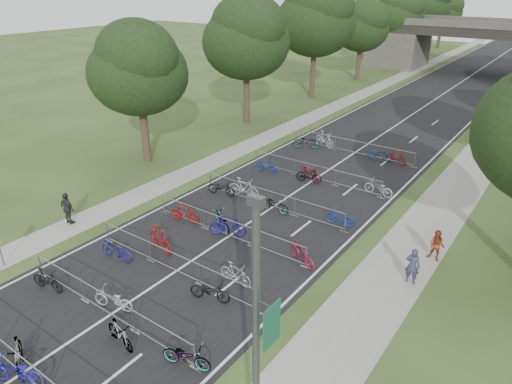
# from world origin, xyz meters

# --- Properties ---
(ground) EXTENTS (200.00, 200.00, 0.00)m
(ground) POSITION_xyz_m (0.00, 0.00, 0.00)
(ground) COLOR #30421C
(ground) RESTS_ON ground
(road) EXTENTS (11.00, 140.00, 0.01)m
(road) POSITION_xyz_m (0.00, 50.00, 0.01)
(road) COLOR black
(road) RESTS_ON ground
(sidewalk_left) EXTENTS (2.00, 140.00, 0.01)m
(sidewalk_left) POSITION_xyz_m (-7.50, 50.00, 0.01)
(sidewalk_left) COLOR gray
(sidewalk_left) RESTS_ON ground
(lane_markings) EXTENTS (0.12, 140.00, 0.00)m
(lane_markings) POSITION_xyz_m (0.00, 50.00, 0.00)
(lane_markings) COLOR silver
(lane_markings) RESTS_ON ground
(overpass_bridge) EXTENTS (31.00, 8.00, 7.05)m
(overpass_bridge) POSITION_xyz_m (0.00, 65.00, 3.53)
(overpass_bridge) COLOR #44423D
(overpass_bridge) RESTS_ON ground
(lamppost) EXTENTS (0.61, 0.65, 8.21)m
(lamppost) POSITION_xyz_m (8.33, 2.00, 4.28)
(lamppost) COLOR #4C4C51
(lamppost) RESTS_ON ground
(tree_left_0) EXTENTS (6.72, 6.72, 10.25)m
(tree_left_0) POSITION_xyz_m (-11.39, 15.93, 6.49)
(tree_left_0) COLOR #33261C
(tree_left_0) RESTS_ON ground
(tree_left_1) EXTENTS (7.56, 7.56, 11.53)m
(tree_left_1) POSITION_xyz_m (-11.39, 27.93, 7.30)
(tree_left_1) COLOR #33261C
(tree_left_1) RESTS_ON ground
(tree_left_2) EXTENTS (8.40, 8.40, 12.81)m
(tree_left_2) POSITION_xyz_m (-11.39, 39.93, 8.12)
(tree_left_2) COLOR #33261C
(tree_left_2) RESTS_ON ground
(tree_left_3) EXTENTS (6.72, 6.72, 10.25)m
(tree_left_3) POSITION_xyz_m (-11.39, 51.93, 6.49)
(tree_left_3) COLOR #33261C
(tree_left_3) RESTS_ON ground
(tree_left_4) EXTENTS (7.56, 7.56, 11.53)m
(tree_left_4) POSITION_xyz_m (-11.39, 63.93, 7.30)
(tree_left_4) COLOR #33261C
(tree_left_4) RESTS_ON ground
(tree_left_5) EXTENTS (8.40, 8.40, 12.81)m
(tree_left_5) POSITION_xyz_m (-11.39, 75.93, 8.12)
(tree_left_5) COLOR #33261C
(tree_left_5) RESTS_ON ground
(tree_left_6) EXTENTS (6.72, 6.72, 10.25)m
(tree_left_6) POSITION_xyz_m (-11.39, 87.93, 6.49)
(tree_left_6) COLOR #33261C
(tree_left_6) RESTS_ON ground
(barrier_row_0) EXTENTS (9.70, 0.08, 1.10)m
(barrier_row_0) POSITION_xyz_m (0.00, 0.00, 0.55)
(barrier_row_0) COLOR gray
(barrier_row_0) RESTS_ON ground
(barrier_row_1) EXTENTS (9.70, 0.08, 1.10)m
(barrier_row_1) POSITION_xyz_m (0.00, 3.60, 0.55)
(barrier_row_1) COLOR gray
(barrier_row_1) RESTS_ON ground
(barrier_row_2) EXTENTS (9.70, 0.08, 1.10)m
(barrier_row_2) POSITION_xyz_m (0.00, 7.20, 0.55)
(barrier_row_2) COLOR gray
(barrier_row_2) RESTS_ON ground
(barrier_row_3) EXTENTS (9.70, 0.08, 1.10)m
(barrier_row_3) POSITION_xyz_m (0.00, 11.00, 0.55)
(barrier_row_3) COLOR gray
(barrier_row_3) RESTS_ON ground
(barrier_row_4) EXTENTS (9.70, 0.08, 1.10)m
(barrier_row_4) POSITION_xyz_m (0.00, 15.00, 0.55)
(barrier_row_4) COLOR gray
(barrier_row_4) RESTS_ON ground
(barrier_row_5) EXTENTS (9.70, 0.08, 1.10)m
(barrier_row_5) POSITION_xyz_m (0.00, 20.00, 0.55)
(barrier_row_5) COLOR gray
(barrier_row_5) RESTS_ON ground
(barrier_row_6) EXTENTS (9.70, 0.08, 1.10)m
(barrier_row_6) POSITION_xyz_m (0.00, 26.00, 0.55)
(barrier_row_6) COLOR gray
(barrier_row_6) RESTS_ON ground
(bike_1) EXTENTS (1.68, 1.27, 1.01)m
(bike_1) POSITION_xyz_m (-0.34, 0.22, 0.50)
(bike_1) COLOR gray
(bike_1) RESTS_ON ground
(bike_2) EXTENTS (2.08, 1.46, 1.04)m
(bike_2) POSITION_xyz_m (0.34, -0.23, 0.52)
(bike_2) COLOR #1E1C9B
(bike_2) RESTS_ON ground
(bike_4) EXTENTS (1.74, 0.79, 1.01)m
(bike_4) POSITION_xyz_m (-3.40, 3.18, 0.51)
(bike_4) COLOR black
(bike_4) RESTS_ON ground
(bike_5) EXTENTS (1.87, 1.10, 0.93)m
(bike_5) POSITION_xyz_m (-0.17, 4.00, 0.46)
(bike_5) COLOR #ADADB5
(bike_5) RESTS_ON ground
(bike_6) EXTENTS (1.70, 0.71, 0.99)m
(bike_6) POSITION_xyz_m (1.65, 2.88, 0.49)
(bike_6) COLOR gray
(bike_6) RESTS_ON ground
(bike_7) EXTENTS (1.91, 1.10, 0.95)m
(bike_7) POSITION_xyz_m (4.30, 3.53, 0.47)
(bike_7) COLOR gray
(bike_7) RESTS_ON ground
(bike_8) EXTENTS (1.95, 0.87, 0.99)m
(bike_8) POSITION_xyz_m (-2.96, 6.41, 0.50)
(bike_8) COLOR navy
(bike_8) RESTS_ON ground
(bike_9) EXTENTS (2.18, 1.15, 1.26)m
(bike_9) POSITION_xyz_m (-1.86, 8.17, 0.63)
(bike_9) COLOR maroon
(bike_9) RESTS_ON ground
(bike_10) EXTENTS (1.89, 1.11, 0.94)m
(bike_10) POSITION_xyz_m (2.60, 6.68, 0.47)
(bike_10) COLOR black
(bike_10) RESTS_ON ground
(bike_11) EXTENTS (1.68, 0.50, 1.01)m
(bike_11) POSITION_xyz_m (2.74, 8.18, 0.50)
(bike_11) COLOR #96959C
(bike_11) RESTS_ON ground
(bike_12) EXTENTS (1.89, 0.87, 1.10)m
(bike_12) POSITION_xyz_m (-2.87, 10.92, 0.55)
(bike_12) COLOR maroon
(bike_12) RESTS_ON ground
(bike_13) EXTENTS (1.99, 1.53, 1.00)m
(bike_13) POSITION_xyz_m (-0.70, 11.44, 0.50)
(bike_13) COLOR gray
(bike_13) RESTS_ON ground
(bike_14) EXTENTS (2.02, 1.31, 1.18)m
(bike_14) POSITION_xyz_m (-0.07, 11.13, 0.59)
(bike_14) COLOR navy
(bike_14) RESTS_ON ground
(bike_15) EXTENTS (1.97, 1.41, 0.98)m
(bike_15) POSITION_xyz_m (4.30, 11.19, 0.49)
(bike_15) COLOR maroon
(bike_15) RESTS_ON ground
(bike_16) EXTENTS (1.89, 1.00, 0.94)m
(bike_16) POSITION_xyz_m (-3.50, 14.73, 0.47)
(bike_16) COLOR black
(bike_16) RESTS_ON ground
(bike_17) EXTENTS (2.11, 0.83, 1.23)m
(bike_17) POSITION_xyz_m (-2.15, 15.22, 0.62)
(bike_17) COLOR #919298
(bike_17) RESTS_ON ground
(bike_18) EXTENTS (1.82, 0.64, 0.96)m
(bike_18) POSITION_xyz_m (0.41, 14.75, 0.48)
(bike_18) COLOR gray
(bike_18) RESTS_ON ground
(bike_19) EXTENTS (1.71, 0.68, 1.00)m
(bike_19) POSITION_xyz_m (4.13, 15.48, 0.50)
(bike_19) COLOR navy
(bike_19) RESTS_ON ground
(bike_20) EXTENTS (1.67, 0.51, 1.00)m
(bike_20) POSITION_xyz_m (-3.23, 19.19, 0.50)
(bike_20) COLOR navy
(bike_20) RESTS_ON ground
(bike_21) EXTENTS (2.21, 1.60, 1.11)m
(bike_21) POSITION_xyz_m (-0.18, 19.90, 0.55)
(bike_21) COLOR maroon
(bike_21) RESTS_ON ground
(bike_22) EXTENTS (1.77, 0.89, 1.02)m
(bike_22) POSITION_xyz_m (-0.10, 19.47, 0.51)
(bike_22) COLOR black
(bike_22) RESTS_ON ground
(bike_23) EXTENTS (1.91, 0.82, 0.97)m
(bike_23) POSITION_xyz_m (4.30, 20.26, 0.49)
(bike_23) COLOR #A9A8B0
(bike_23) RESTS_ON ground
(bike_24) EXTENTS (2.15, 1.56, 1.07)m
(bike_24) POSITION_xyz_m (-3.50, 25.06, 0.54)
(bike_24) COLOR gray
(bike_24) RESTS_ON ground
(bike_25) EXTENTS (2.12, 1.26, 1.23)m
(bike_25) POSITION_xyz_m (-2.52, 26.15, 0.61)
(bike_25) COLOR #A5A5AD
(bike_25) RESTS_ON ground
(bike_26) EXTENTS (1.76, 0.80, 0.89)m
(bike_26) POSITION_xyz_m (2.04, 25.96, 0.45)
(bike_26) COLOR navy
(bike_26) RESTS_ON ground
(bike_27) EXTENTS (1.79, 1.03, 1.04)m
(bike_27) POSITION_xyz_m (3.33, 25.97, 0.52)
(bike_27) COLOR maroon
(bike_27) RESTS_ON ground
(pedestrian_a) EXTENTS (0.64, 0.43, 1.70)m
(pedestrian_a) POSITION_xyz_m (8.86, 12.70, 0.85)
(pedestrian_a) COLOR #2F2F46
(pedestrian_a) RESTS_ON ground
(pedestrian_b) EXTENTS (0.80, 0.65, 1.54)m
(pedestrian_b) POSITION_xyz_m (9.20, 15.09, 0.77)
(pedestrian_b) COLOR maroon
(pedestrian_b) RESTS_ON ground
(pedestrian_c) EXTENTS (1.07, 0.47, 1.80)m
(pedestrian_c) POSITION_xyz_m (-7.80, 7.15, 0.90)
(pedestrian_c) COLOR #262528
(pedestrian_c) RESTS_ON ground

